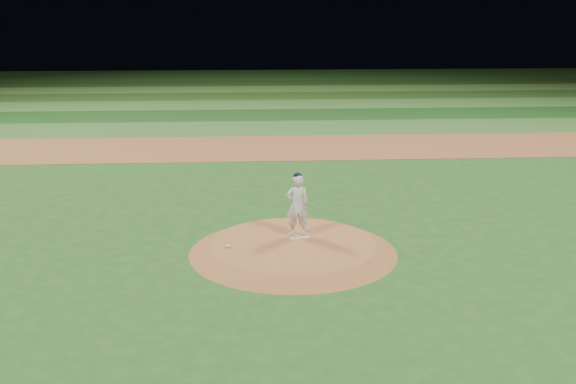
{
  "coord_description": "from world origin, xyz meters",
  "views": [
    {
      "loc": [
        -1.21,
        -15.95,
        6.04
      ],
      "look_at": [
        0.0,
        2.0,
        1.1
      ],
      "focal_mm": 40.0,
      "sensor_mm": 36.0,
      "label": 1
    }
  ],
  "objects": [
    {
      "name": "outfield_stripe_4",
      "position": [
        0.0,
        39.5,
        0.01
      ],
      "size": [
        70.0,
        5.0,
        0.02
      ],
      "primitive_type": "cube",
      "color": "#44782B",
      "rests_on": "ground"
    },
    {
      "name": "pitchers_mound",
      "position": [
        0.0,
        0.0,
        0.12
      ],
      "size": [
        5.5,
        5.5,
        0.25
      ],
      "primitive_type": "cone",
      "color": "#A15F32",
      "rests_on": "ground"
    },
    {
      "name": "outfield_stripe_0",
      "position": [
        0.0,
        19.5,
        0.01
      ],
      "size": [
        70.0,
        5.0,
        0.02
      ],
      "primitive_type": "cube",
      "color": "#366625",
      "rests_on": "ground"
    },
    {
      "name": "infield_dirt_band",
      "position": [
        0.0,
        14.0,
        0.01
      ],
      "size": [
        70.0,
        6.0,
        0.02
      ],
      "primitive_type": "cube",
      "color": "brown",
      "rests_on": "ground"
    },
    {
      "name": "outfield_stripe_5",
      "position": [
        0.0,
        44.5,
        0.01
      ],
      "size": [
        70.0,
        5.0,
        0.02
      ],
      "primitive_type": "cube",
      "color": "#214416",
      "rests_on": "ground"
    },
    {
      "name": "ground",
      "position": [
        0.0,
        0.0,
        0.0
      ],
      "size": [
        120.0,
        120.0,
        0.0
      ],
      "primitive_type": "plane",
      "color": "#23531A",
      "rests_on": "ground"
    },
    {
      "name": "outfield_stripe_2",
      "position": [
        0.0,
        29.5,
        0.01
      ],
      "size": [
        70.0,
        5.0,
        0.02
      ],
      "primitive_type": "cube",
      "color": "#3A742A",
      "rests_on": "ground"
    },
    {
      "name": "pitcher_on_mound",
      "position": [
        0.16,
        0.61,
        1.12
      ],
      "size": [
        0.65,
        0.44,
        1.77
      ],
      "color": "silver",
      "rests_on": "pitchers_mound"
    },
    {
      "name": "pitching_rubber",
      "position": [
        0.2,
        0.33,
        0.26
      ],
      "size": [
        0.57,
        0.26,
        0.03
      ],
      "primitive_type": "cube",
      "rotation": [
        0.0,
        0.0,
        0.24
      ],
      "color": "silver",
      "rests_on": "pitchers_mound"
    },
    {
      "name": "outfield_stripe_1",
      "position": [
        0.0,
        24.5,
        0.01
      ],
      "size": [
        70.0,
        5.0,
        0.02
      ],
      "primitive_type": "cube",
      "color": "#194516",
      "rests_on": "ground"
    },
    {
      "name": "outfield_stripe_3",
      "position": [
        0.0,
        34.5,
        0.01
      ],
      "size": [
        70.0,
        5.0,
        0.02
      ],
      "primitive_type": "cube",
      "color": "#254C18",
      "rests_on": "ground"
    },
    {
      "name": "rosin_bag",
      "position": [
        -1.71,
        -0.23,
        0.28
      ],
      "size": [
        0.12,
        0.12,
        0.07
      ],
      "primitive_type": "ellipsoid",
      "color": "silver",
      "rests_on": "pitchers_mound"
    }
  ]
}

